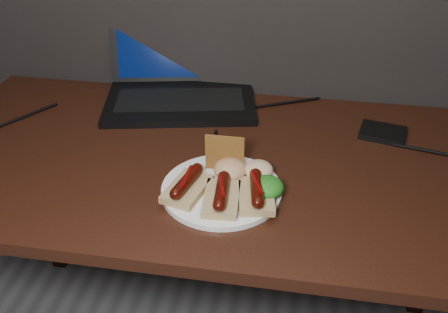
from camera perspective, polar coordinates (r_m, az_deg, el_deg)
desk at (r=1.22m, az=-1.48°, el=-3.58°), size 1.40×0.70×0.75m
laptop at (r=1.43m, az=-5.02°, el=8.86°), size 0.47×0.41×0.25m
hard_drive at (r=1.31m, az=17.67°, el=2.59°), size 0.12×0.10×0.02m
desk_cables at (r=1.28m, az=-0.59°, el=3.53°), size 1.14×0.41×0.01m
plate at (r=1.05m, az=-0.27°, el=-3.80°), size 0.31×0.31×0.01m
bread_sausage_left at (r=1.03m, az=-4.25°, el=-3.32°), size 0.10×0.13×0.04m
bread_sausage_center at (r=1.00m, az=-0.29°, el=-4.45°), size 0.08×0.12×0.04m
bread_sausage_right at (r=1.01m, az=3.72°, el=-4.12°), size 0.09×0.12×0.04m
crispbread at (r=1.08m, az=0.08°, el=0.37°), size 0.09×0.01×0.08m
salad_greens at (r=1.02m, az=4.93°, el=-3.50°), size 0.07×0.07×0.04m
salsa_mound at (r=1.07m, az=0.73°, el=-1.44°), size 0.07×0.07×0.04m
coleslaw_mound at (r=1.07m, az=3.95°, el=-1.54°), size 0.06×0.06×0.04m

